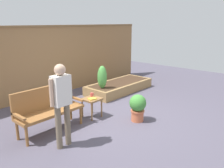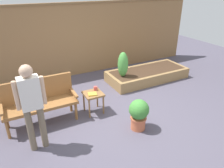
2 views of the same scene
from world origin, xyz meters
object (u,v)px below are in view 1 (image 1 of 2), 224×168
(person_by_bench, at_px, (62,99))
(side_table, at_px, (92,102))
(garden_bench, at_px, (48,106))
(cup_on_table, at_px, (92,95))
(potted_boxwood, at_px, (138,106))
(shrub_near_bench, at_px, (102,77))
(book_on_table, at_px, (92,99))

(person_by_bench, bearing_deg, side_table, 24.90)
(garden_bench, xyz_separation_m, side_table, (1.10, -0.18, -0.15))
(cup_on_table, relative_size, potted_boxwood, 0.17)
(garden_bench, distance_m, shrub_near_bench, 2.44)
(cup_on_table, bearing_deg, side_table, -135.10)
(book_on_table, bearing_deg, cup_on_table, 60.93)
(cup_on_table, bearing_deg, person_by_bench, -153.29)
(shrub_near_bench, height_order, person_by_bench, person_by_bench)
(book_on_table, relative_size, shrub_near_bench, 0.26)
(person_by_bench, bearing_deg, potted_boxwood, -11.01)
(cup_on_table, bearing_deg, shrub_near_bench, 33.14)
(garden_bench, height_order, cup_on_table, garden_bench)
(side_table, height_order, book_on_table, book_on_table)
(garden_bench, bearing_deg, book_on_table, -12.70)
(book_on_table, bearing_deg, shrub_near_bench, 47.98)
(garden_bench, height_order, shrub_near_bench, shrub_near_bench)
(side_table, bearing_deg, cup_on_table, 44.90)
(shrub_near_bench, xyz_separation_m, person_by_bench, (-2.54, -1.45, 0.29))
(potted_boxwood, height_order, person_by_bench, person_by_bench)
(side_table, height_order, person_by_bench, person_by_bench)
(side_table, relative_size, shrub_near_bench, 0.69)
(garden_bench, bearing_deg, potted_boxwood, -34.81)
(shrub_near_bench, bearing_deg, potted_boxwood, -111.04)
(cup_on_table, height_order, shrub_near_bench, shrub_near_bench)
(side_table, bearing_deg, potted_boxwood, -60.41)
(cup_on_table, xyz_separation_m, shrub_near_bench, (1.14, 0.74, 0.12))
(shrub_near_bench, bearing_deg, cup_on_table, -146.86)
(side_table, relative_size, cup_on_table, 4.42)
(side_table, xyz_separation_m, potted_boxwood, (0.55, -0.96, -0.04))
(cup_on_table, bearing_deg, book_on_table, -131.91)
(garden_bench, xyz_separation_m, book_on_table, (1.06, -0.24, -0.05))
(side_table, xyz_separation_m, shrub_near_bench, (1.24, 0.85, 0.25))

